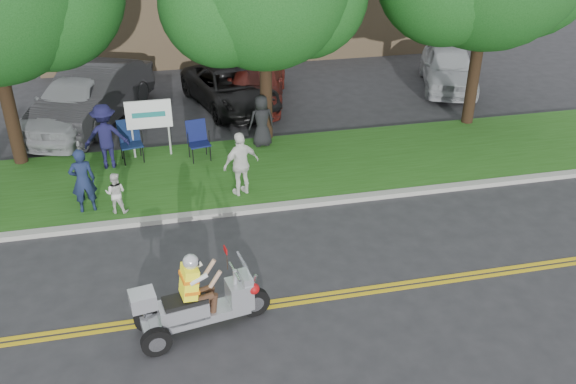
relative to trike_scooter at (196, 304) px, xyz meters
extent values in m
plane|color=#28282B|center=(2.31, 0.90, -0.57)|extent=(120.00, 120.00, 0.00)
cube|color=gold|center=(2.31, 0.32, -0.57)|extent=(60.00, 0.10, 0.01)
cube|color=gold|center=(2.31, 0.48, -0.57)|extent=(60.00, 0.10, 0.01)
cube|color=#A8A89E|center=(2.31, 3.95, -0.51)|extent=(60.00, 0.25, 0.12)
cube|color=#235115|center=(2.31, 6.10, -0.52)|extent=(60.00, 4.00, 0.10)
cylinder|color=#332114|center=(-4.19, 7.90, 1.72)|extent=(0.36, 0.36, 4.59)
cylinder|color=#332114|center=(2.81, 8.10, 1.53)|extent=(0.36, 0.36, 4.20)
sphere|color=#144615|center=(1.61, 7.90, 3.55)|extent=(3.36, 3.36, 3.36)
cylinder|color=#332114|center=(9.31, 7.90, 1.81)|extent=(0.36, 0.36, 4.76)
cylinder|color=silver|center=(-1.09, 7.50, -0.02)|extent=(0.06, 0.06, 1.10)
cylinder|color=silver|center=(-0.09, 7.50, -0.02)|extent=(0.06, 0.06, 1.10)
cube|color=white|center=(-0.59, 7.50, 0.78)|extent=(1.25, 0.06, 0.80)
cylinder|color=black|center=(1.07, 0.19, -0.29)|extent=(0.58, 0.23, 0.57)
cylinder|color=black|center=(-0.74, -0.47, -0.31)|extent=(0.55, 0.23, 0.53)
cylinder|color=black|center=(-0.86, 0.20, -0.31)|extent=(0.55, 0.23, 0.53)
cube|color=silver|center=(0.04, 0.01, -0.25)|extent=(1.85, 0.74, 0.17)
cube|color=silver|center=(-0.24, -0.04, -0.05)|extent=(0.92, 0.57, 0.33)
cube|color=black|center=(-0.19, -0.03, 0.15)|extent=(0.82, 0.52, 0.09)
cube|color=silver|center=(0.79, 0.14, 0.00)|extent=(0.50, 0.52, 0.52)
cube|color=silver|center=(0.92, 0.16, 0.55)|extent=(0.25, 0.46, 0.46)
cube|color=silver|center=(-0.89, -0.15, 0.38)|extent=(0.49, 0.46, 0.28)
sphere|color=#B20C0F|center=(1.03, 0.04, 0.17)|extent=(0.21, 0.21, 0.21)
cube|color=#FFF71A|center=(-0.09, -0.01, 0.53)|extent=(0.39, 0.43, 0.62)
sphere|color=silver|center=(-0.03, 0.00, 0.93)|extent=(0.27, 0.27, 0.27)
cylinder|color=black|center=(-1.36, 7.01, -0.23)|extent=(0.03, 0.03, 0.47)
cylinder|color=black|center=(-0.85, 7.10, -0.23)|extent=(0.03, 0.03, 0.47)
cylinder|color=black|center=(-1.44, 7.48, -0.23)|extent=(0.03, 0.03, 0.47)
cylinder|color=black|center=(-0.93, 7.56, -0.23)|extent=(0.03, 0.03, 0.47)
cube|color=#0D1D40|center=(-1.14, 7.29, 0.02)|extent=(0.67, 0.63, 0.04)
cube|color=#0D1D40|center=(-1.18, 7.54, 0.34)|extent=(0.61, 0.27, 0.64)
cylinder|color=black|center=(0.49, 6.72, -0.24)|extent=(0.03, 0.03, 0.45)
cylinder|color=black|center=(0.97, 6.80, -0.24)|extent=(0.03, 0.03, 0.45)
cylinder|color=black|center=(0.41, 7.17, -0.24)|extent=(0.03, 0.03, 0.45)
cylinder|color=black|center=(0.90, 7.24, -0.24)|extent=(0.03, 0.03, 0.45)
cube|color=#0F1649|center=(0.69, 6.98, 0.00)|extent=(0.64, 0.60, 0.04)
cube|color=#0F1649|center=(0.65, 7.23, 0.30)|extent=(0.58, 0.26, 0.61)
imported|color=#182344|center=(-2.20, 4.70, 0.33)|extent=(0.64, 0.47, 1.60)
imported|color=white|center=(1.54, 4.74, 0.36)|extent=(1.04, 0.72, 1.64)
imported|color=#16153C|center=(-1.76, 7.05, 0.43)|extent=(1.18, 0.70, 1.79)
imported|color=black|center=(2.57, 7.54, 0.30)|extent=(0.80, 0.57, 1.53)
imported|color=black|center=(-2.31, 5.33, 0.04)|extent=(0.40, 0.29, 1.01)
imported|color=silver|center=(-1.49, 4.48, 0.04)|extent=(0.57, 0.49, 1.01)
imported|color=#9B9DA1|center=(-2.74, 10.31, 0.30)|extent=(3.96, 5.54, 1.75)
imported|color=#272729|center=(-2.29, 10.87, 0.32)|extent=(3.92, 5.74, 1.79)
imported|color=black|center=(2.15, 11.22, 0.09)|extent=(3.31, 5.17, 1.33)
imported|color=#501812|center=(3.11, 11.54, 0.11)|extent=(3.01, 5.03, 1.36)
imported|color=#B5B8BD|center=(10.31, 11.49, 0.21)|extent=(3.28, 4.93, 1.56)
camera|label=1|loc=(-0.27, -8.65, 6.89)|focal=38.00mm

